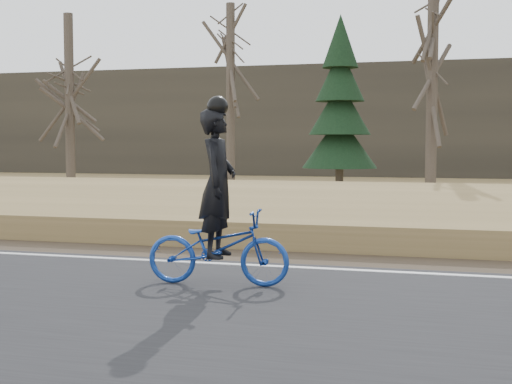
# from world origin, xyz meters

# --- Properties ---
(embankment) EXTENTS (120.00, 5.00, 0.44)m
(embankment) POSITION_xyz_m (0.00, 4.20, 0.22)
(embankment) COLOR #947B4B
(embankment) RESTS_ON ground
(ballast) EXTENTS (120.00, 3.00, 0.45)m
(ballast) POSITION_xyz_m (0.00, 8.00, 0.23)
(ballast) COLOR slate
(ballast) RESTS_ON ground
(railroad) EXTENTS (120.00, 2.40, 0.29)m
(railroad) POSITION_xyz_m (0.00, 8.00, 0.53)
(railroad) COLOR black
(railroad) RESTS_ON ballast
(treeline_backdrop) EXTENTS (120.00, 4.00, 6.00)m
(treeline_backdrop) POSITION_xyz_m (0.00, 30.00, 3.00)
(treeline_backdrop) COLOR #383328
(treeline_backdrop) RESTS_ON ground
(cyclist) EXTENTS (1.83, 0.76, 2.34)m
(cyclist) POSITION_xyz_m (-3.80, -1.25, 0.82)
(cyclist) COLOR navy
(cyclist) RESTS_ON road
(bare_tree_far_left) EXTENTS (0.36, 0.36, 6.66)m
(bare_tree_far_left) POSITION_xyz_m (-15.07, 14.61, 3.33)
(bare_tree_far_left) COLOR brown
(bare_tree_far_left) RESTS_ON ground
(bare_tree_left) EXTENTS (0.36, 0.36, 7.53)m
(bare_tree_left) POSITION_xyz_m (-9.98, 18.70, 3.77)
(bare_tree_left) COLOR brown
(bare_tree_left) RESTS_ON ground
(bare_tree_near_left) EXTENTS (0.36, 0.36, 6.77)m
(bare_tree_near_left) POSITION_xyz_m (-1.72, 13.55, 3.38)
(bare_tree_near_left) COLOR brown
(bare_tree_near_left) RESTS_ON ground
(conifer) EXTENTS (2.60, 2.60, 6.22)m
(conifer) POSITION_xyz_m (-4.86, 15.06, 2.95)
(conifer) COLOR brown
(conifer) RESTS_ON ground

